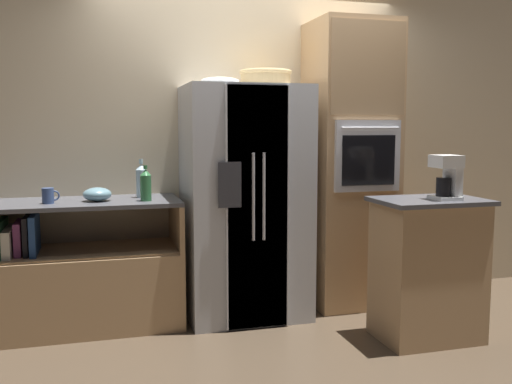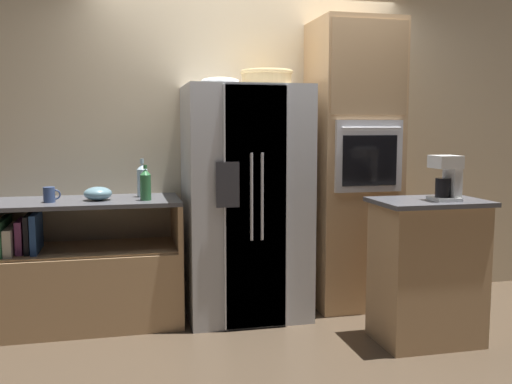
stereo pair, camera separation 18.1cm
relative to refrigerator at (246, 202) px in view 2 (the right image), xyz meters
The scene contains 13 objects.
ground_plane 0.89m from the refrigerator, 21.62° to the right, with size 20.00×20.00×0.00m, color #4C3D2D.
wall_back 0.66m from the refrigerator, 72.67° to the left, with size 12.00×0.06×2.80m.
counter_left 1.32m from the refrigerator, behind, with size 1.37×0.64×0.93m.
refrigerator is the anchor object (origin of this frame).
wall_oven 0.94m from the refrigerator, ahead, with size 0.65×0.66×2.28m.
island_counter 1.41m from the refrigerator, 37.71° to the right, with size 0.72×0.51×0.97m.
wicker_basket 0.97m from the refrigerator, 26.68° to the left, with size 0.40×0.40×0.13m.
fruit_bowl 0.93m from the refrigerator, behind, with size 0.28×0.28×0.06m.
bottle_tall 0.77m from the refrigerator, behind, with size 0.08×0.08×0.25m.
bottle_short 0.80m from the refrigerator, behind, with size 0.08×0.08×0.29m.
mug 1.41m from the refrigerator, behind, with size 0.12×0.08×0.11m.
mixing_bowl 1.09m from the refrigerator, behind, with size 0.20×0.20×0.10m.
coffee_maker 1.49m from the refrigerator, 37.90° to the right, with size 0.17×0.18×0.30m.
Camera 2 is at (-1.03, -4.17, 1.45)m, focal length 40.00 mm.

